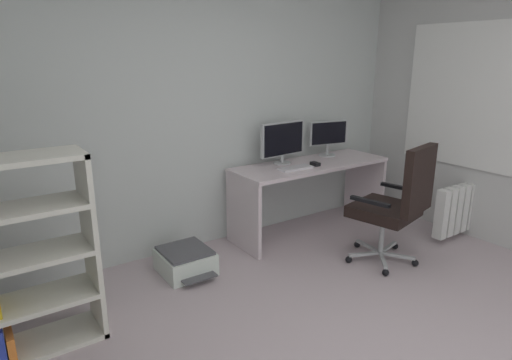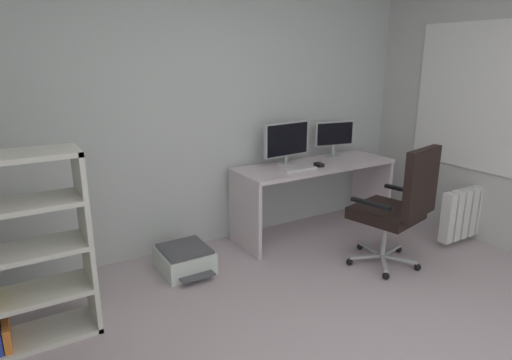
# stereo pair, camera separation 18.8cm
# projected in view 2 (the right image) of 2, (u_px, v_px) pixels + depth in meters

# --- Properties ---
(wall_back) EXTENTS (4.72, 0.10, 2.78)m
(wall_back) POSITION_uv_depth(u_px,v_px,m) (196.00, 99.00, 3.93)
(wall_back) COLOR silver
(wall_back) RESTS_ON ground
(window_pane) EXTENTS (0.01, 1.51, 1.30)m
(window_pane) POSITION_uv_depth(u_px,v_px,m) (492.00, 99.00, 3.98)
(window_pane) COLOR white
(window_frame) EXTENTS (0.02, 1.59, 1.38)m
(window_frame) POSITION_uv_depth(u_px,v_px,m) (492.00, 99.00, 3.98)
(window_frame) COLOR white
(desk) EXTENTS (1.67, 0.58, 0.73)m
(desk) POSITION_uv_depth(u_px,v_px,m) (314.00, 181.00, 4.39)
(desk) COLOR silver
(desk) RESTS_ON ground
(monitor_main) EXTENTS (0.54, 0.18, 0.42)m
(monitor_main) POSITION_uv_depth(u_px,v_px,m) (287.00, 141.00, 4.27)
(monitor_main) COLOR #B2B5B7
(monitor_main) RESTS_ON desk
(monitor_secondary) EXTENTS (0.44, 0.18, 0.37)m
(monitor_secondary) POSITION_uv_depth(u_px,v_px,m) (334.00, 136.00, 4.57)
(monitor_secondary) COLOR #B2B5B7
(monitor_secondary) RESTS_ON desk
(keyboard) EXTENTS (0.34, 0.14, 0.02)m
(keyboard) POSITION_uv_depth(u_px,v_px,m) (298.00, 169.00, 4.10)
(keyboard) COLOR silver
(keyboard) RESTS_ON desk
(computer_mouse) EXTENTS (0.07, 0.10, 0.03)m
(computer_mouse) POSITION_uv_depth(u_px,v_px,m) (319.00, 165.00, 4.22)
(computer_mouse) COLOR black
(computer_mouse) RESTS_ON desk
(office_chair) EXTENTS (0.65, 0.69, 1.08)m
(office_chair) POSITION_uv_depth(u_px,v_px,m) (399.00, 204.00, 3.62)
(office_chair) COLOR #B7BABC
(office_chair) RESTS_ON ground
(printer) EXTENTS (0.41, 0.52, 0.21)m
(printer) POSITION_uv_depth(u_px,v_px,m) (185.00, 259.00, 3.69)
(printer) COLOR silver
(printer) RESTS_ON ground
(radiator) EXTENTS (0.77, 0.10, 0.49)m
(radiator) POSITION_uv_depth(u_px,v_px,m) (470.00, 212.00, 4.24)
(radiator) COLOR white
(radiator) RESTS_ON ground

